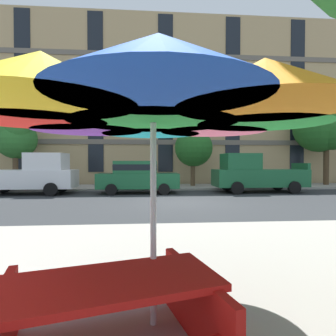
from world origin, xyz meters
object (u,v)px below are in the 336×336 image
at_px(street_tree_left, 14,135).
at_px(street_tree_middle, 194,148).
at_px(pickup_white, 31,175).
at_px(street_tree_right, 324,128).
at_px(pickup_green, 255,174).
at_px(picnic_table, 107,315).
at_px(patio_umbrella, 153,103).
at_px(sedan_green, 137,176).

relative_size(street_tree_left, street_tree_middle, 1.23).
height_order(pickup_white, street_tree_right, street_tree_right).
distance_m(pickup_white, pickup_green, 12.31).
bearing_deg(street_tree_right, picnic_table, -127.91).
bearing_deg(street_tree_left, street_tree_middle, -0.80).
xyz_separation_m(pickup_green, street_tree_left, (-14.69, 3.45, 2.43)).
bearing_deg(pickup_green, street_tree_right, 28.49).
xyz_separation_m(pickup_white, pickup_green, (12.31, 0.00, 0.00)).
height_order(pickup_white, street_tree_middle, street_tree_middle).
bearing_deg(street_tree_right, pickup_green, -151.51).
height_order(street_tree_middle, picnic_table, street_tree_middle).
bearing_deg(patio_umbrella, street_tree_middle, 78.57).
bearing_deg(street_tree_left, pickup_white, -55.38).
relative_size(pickup_white, street_tree_middle, 1.28).
relative_size(pickup_white, street_tree_right, 0.84).
bearing_deg(street_tree_right, patio_umbrella, -127.87).
relative_size(street_tree_right, patio_umbrella, 1.73).
xyz_separation_m(pickup_white, patio_umbrella, (6.17, -12.70, 1.25)).
bearing_deg(street_tree_left, street_tree_right, 0.17).
relative_size(street_tree_middle, patio_umbrella, 1.14).
bearing_deg(sedan_green, pickup_green, 0.00).
bearing_deg(street_tree_middle, pickup_white, -160.76).
bearing_deg(sedan_green, street_tree_left, 156.76).
xyz_separation_m(pickup_green, picnic_table, (-6.52, -13.17, -0.54)).
bearing_deg(patio_umbrella, pickup_white, 115.92).
bearing_deg(pickup_green, sedan_green, -180.00).
distance_m(sedan_green, street_tree_middle, 5.28).
bearing_deg(picnic_table, street_tree_middle, 77.60).
relative_size(pickup_green, picnic_table, 2.39).
height_order(street_tree_left, picnic_table, street_tree_left).
distance_m(street_tree_middle, street_tree_right, 9.49).
relative_size(pickup_white, street_tree_left, 1.04).
bearing_deg(pickup_green, street_tree_left, 166.79).
height_order(sedan_green, patio_umbrella, patio_umbrella).
xyz_separation_m(sedan_green, street_tree_left, (-8.03, 3.45, 2.50)).
distance_m(sedan_green, patio_umbrella, 12.78).
relative_size(sedan_green, street_tree_right, 0.73).
bearing_deg(pickup_white, patio_umbrella, -64.08).
relative_size(street_tree_left, picnic_table, 2.29).
height_order(street_tree_right, patio_umbrella, street_tree_right).
bearing_deg(pickup_white, street_tree_right, 10.59).
distance_m(pickup_white, sedan_green, 5.65).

